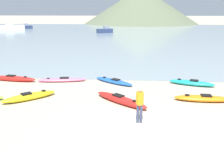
{
  "coord_description": "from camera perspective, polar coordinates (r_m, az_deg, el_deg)",
  "views": [
    {
      "loc": [
        -0.25,
        -10.02,
        4.8
      ],
      "look_at": [
        -1.61,
        7.19,
        0.5
      ],
      "focal_mm": 42.0,
      "sensor_mm": 36.0,
      "label": 1
    }
  ],
  "objects": [
    {
      "name": "ground_plane",
      "position": [
        11.11,
        5.47,
        -11.67
      ],
      "size": [
        400.0,
        400.0,
        0.0
      ],
      "primitive_type": "plane",
      "color": "tan"
    },
    {
      "name": "bay_water",
      "position": [
        52.77,
        4.84,
        8.75
      ],
      "size": [
        160.0,
        70.0,
        0.06
      ],
      "primitive_type": "cube",
      "color": "gray",
      "rests_on": "ground_plane"
    },
    {
      "name": "far_hill_left",
      "position": [
        94.05,
        6.28,
        14.74
      ],
      "size": [
        39.1,
        39.1,
        12.36
      ],
      "primitive_type": "cone",
      "color": "#5B664C",
      "rests_on": "ground_plane"
    },
    {
      "name": "kayak_on_sand_0",
      "position": [
        13.87,
        1.89,
        -5.47
      ],
      "size": [
        3.08,
        2.79,
        0.4
      ],
      "color": "red",
      "rests_on": "ground_plane"
    },
    {
      "name": "kayak_on_sand_1",
      "position": [
        17.53,
        0.4,
        -1.46
      ],
      "size": [
        2.89,
        2.33,
        0.3
      ],
      "color": "blue",
      "rests_on": "ground_plane"
    },
    {
      "name": "kayak_on_sand_2",
      "position": [
        18.19,
        -10.84,
        -1.15
      ],
      "size": [
        3.38,
        1.11,
        0.3
      ],
      "color": "#E5668C",
      "rests_on": "ground_plane"
    },
    {
      "name": "kayak_on_sand_4",
      "position": [
        17.79,
        16.95,
        -1.74
      ],
      "size": [
        2.96,
        1.55,
        0.37
      ],
      "color": "teal",
      "rests_on": "ground_plane"
    },
    {
      "name": "kayak_on_sand_5",
      "position": [
        15.06,
        -17.57,
        -4.57
      ],
      "size": [
        2.72,
        2.53,
        0.39
      ],
      "color": "yellow",
      "rests_on": "ground_plane"
    },
    {
      "name": "kayak_on_sand_6",
      "position": [
        14.94,
        19.2,
        -4.92
      ],
      "size": [
        3.07,
        0.86,
        0.36
      ],
      "color": "orange",
      "rests_on": "ground_plane"
    },
    {
      "name": "kayak_on_sand_8",
      "position": [
        19.29,
        -20.69,
        -0.8
      ],
      "size": [
        3.39,
        1.07,
        0.4
      ],
      "color": "red",
      "rests_on": "ground_plane"
    },
    {
      "name": "person_near_foreground",
      "position": [
        11.33,
        6.05,
        -6.05
      ],
      "size": [
        0.33,
        0.23,
        1.63
      ],
      "color": "#384260",
      "rests_on": "ground_plane"
    },
    {
      "name": "moored_boat_0",
      "position": [
        70.44,
        -18.65,
        9.78
      ],
      "size": [
        4.13,
        3.81,
        1.32
      ],
      "color": "navy",
      "rests_on": "bay_water"
    },
    {
      "name": "moored_boat_2",
      "position": [
        69.12,
        -21.03,
        9.63
      ],
      "size": [
        5.94,
        4.8,
        1.7
      ],
      "color": "white",
      "rests_on": "bay_water"
    },
    {
      "name": "moored_boat_3",
      "position": [
        55.1,
        -1.56,
        9.57
      ],
      "size": [
        3.49,
        2.84,
        1.44
      ],
      "color": "navy",
      "rests_on": "bay_water"
    }
  ]
}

